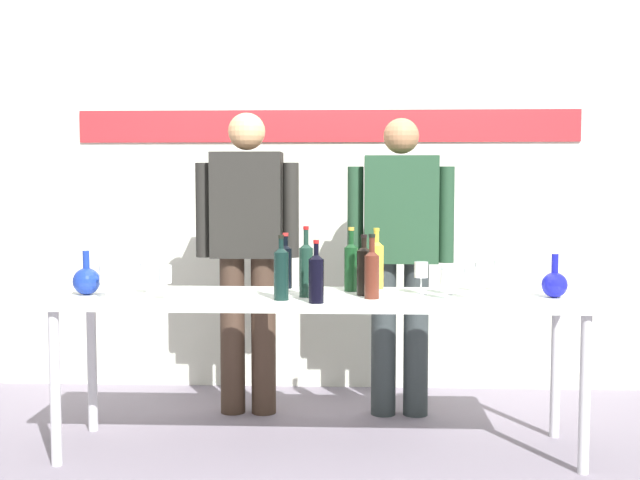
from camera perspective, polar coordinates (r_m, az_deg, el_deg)
name	(u,v)px	position (r m, az deg, el deg)	size (l,w,h in m)	color
ground_plane	(319,450)	(4.03, -0.09, -14.89)	(10.00, 10.00, 0.00)	slate
back_wall	(327,153)	(5.08, 0.54, 6.26)	(4.51, 0.11, 3.00)	silver
display_table	(319,307)	(3.86, -0.10, -4.86)	(2.54, 0.62, 0.77)	silver
decanter_blue_left	(87,280)	(4.01, -16.45, -2.81)	(0.13, 0.13, 0.22)	#18329A
decanter_blue_right	(554,284)	(3.91, 16.52, -3.04)	(0.12, 0.12, 0.21)	#171AAE
presenter_left	(247,243)	(4.48, -5.25, -0.24)	(0.58, 0.22, 1.70)	#3C2C21
presenter_right	(400,247)	(4.45, 5.81, -0.53)	(0.59, 0.22, 1.67)	#2D3435
wine_bottle_0	(372,272)	(3.72, 3.75, -2.31)	(0.07, 0.07, 0.30)	#542318
wine_bottle_1	(315,277)	(3.58, -0.35, -2.64)	(0.07, 0.07, 0.29)	black
wine_bottle_2	(364,269)	(3.83, 3.18, -2.07)	(0.07, 0.07, 0.29)	black
wine_bottle_3	(351,265)	(3.97, 2.25, -1.78)	(0.07, 0.07, 0.32)	#123919
wine_bottle_4	(306,268)	(3.77, -1.01, -2.01)	(0.07, 0.07, 0.34)	#163227
wine_bottle_5	(281,272)	(3.67, -2.81, -2.30)	(0.07, 0.07, 0.30)	black
wine_bottle_6	(286,264)	(4.08, -2.50, -1.75)	(0.07, 0.07, 0.29)	black
wine_bottle_7	(376,263)	(4.08, 4.07, -1.64)	(0.08, 0.08, 0.31)	gold
wine_glass_left_0	(147,273)	(3.96, -12.33, -2.30)	(0.07, 0.07, 0.15)	white
wine_glass_left_1	(106,275)	(3.87, -15.13, -2.43)	(0.07, 0.07, 0.16)	white
wine_glass_left_2	(165,275)	(3.73, -11.08, -2.50)	(0.06, 0.06, 0.16)	white
wine_glass_right_0	(481,271)	(4.01, 11.50, -2.19)	(0.06, 0.06, 0.15)	white
wine_glass_right_1	(421,270)	(3.89, 7.29, -2.19)	(0.07, 0.07, 0.16)	white
wine_glass_right_2	(447,275)	(3.91, 9.14, -2.47)	(0.06, 0.06, 0.14)	white
wine_glass_right_3	(471,276)	(3.77, 10.79, -2.53)	(0.07, 0.07, 0.15)	white
wine_glass_right_4	(499,269)	(4.09, 12.77, -2.06)	(0.06, 0.06, 0.15)	white
wine_glass_right_5	(446,278)	(3.75, 9.09, -2.71)	(0.06, 0.06, 0.14)	white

